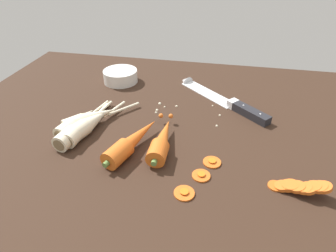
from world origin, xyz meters
TOP-DOWN VIEW (x-y plane):
  - ground_plane at (0.00, 0.00)cm, footprint 120.00×90.00cm
  - chefs_knife at (11.22, 17.03)cm, footprint 28.13×25.64cm
  - whole_carrot at (-6.56, -10.49)cm, footprint 9.72×21.53cm
  - whole_carrot_second at (-0.35, -8.89)cm, footprint 4.24×19.33cm
  - parsnip_front at (-20.83, -7.68)cm, footprint 6.22×22.86cm
  - parsnip_mid_left at (-22.28, -5.45)cm, footprint 6.57×19.63cm
  - parsnip_mid_right at (-20.28, -7.11)cm, footprint 5.12×19.83cm
  - parsnip_back at (-19.74, -3.06)cm, footprint 15.44×18.19cm
  - parsnip_outer at (-18.86, -4.93)cm, footprint 8.44×19.90cm
  - carrot_slice_stack at (28.18, -17.03)cm, footprint 10.81×4.16cm
  - carrot_slice_stray_near at (11.56, -11.84)cm, footprint 3.87×3.87cm
  - carrot_slice_stray_mid at (7.04, -21.70)cm, footprint 3.96×3.96cm
  - carrot_slice_stray_far at (9.70, -16.38)cm, footprint 3.74×3.74cm
  - prep_bowl at (-20.85, 22.92)cm, footprint 11.00×11.00cm
  - mince_crumbs at (-0.31, 8.53)cm, footprint 18.06×10.66cm

SIDE VIEW (x-z plane):
  - ground_plane at x=0.00cm, z-range -4.00..0.00cm
  - carrot_slice_stray_far at x=9.70cm, z-range 0.01..0.71cm
  - carrot_slice_stray_near at x=11.56cm, z-range 0.01..0.71cm
  - carrot_slice_stray_mid at x=7.04cm, z-range 0.01..0.71cm
  - mince_crumbs at x=-0.31cm, z-range -0.08..0.82cm
  - chefs_knife at x=11.22cm, z-range -1.44..2.74cm
  - carrot_slice_stack at x=28.18cm, z-range -0.38..3.28cm
  - parsnip_front at x=-20.83cm, z-range -0.02..3.98cm
  - parsnip_back at x=-19.74cm, z-range -0.02..3.98cm
  - parsnip_outer at x=-18.86cm, z-range -0.02..3.98cm
  - parsnip_mid_right at x=-20.28cm, z-range -0.02..3.98cm
  - parsnip_mid_left at x=-22.28cm, z-range -0.02..3.98cm
  - whole_carrot_second at x=-0.35cm, z-range 0.00..4.20cm
  - whole_carrot at x=-6.56cm, z-range 0.00..4.20cm
  - prep_bowl at x=-20.85cm, z-range 0.15..4.15cm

